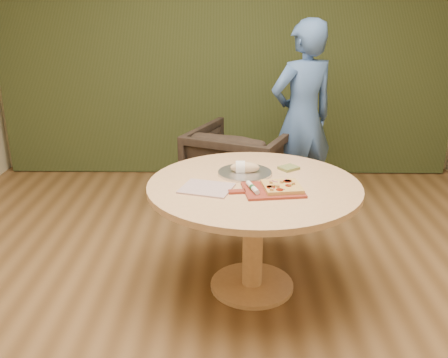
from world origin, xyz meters
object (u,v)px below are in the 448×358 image
at_px(person_standing, 302,119).
at_px(cutlery_roll, 253,187).
at_px(pedestal_table, 254,204).
at_px(pizza_paddle, 271,190).
at_px(serving_tray, 245,173).
at_px(flatbread_pizza, 282,187).
at_px(armchair, 241,165).
at_px(bread_roll, 244,168).

bearing_deg(person_standing, cutlery_roll, 46.77).
bearing_deg(pedestal_table, cutlery_roll, -95.93).
bearing_deg(pizza_paddle, person_standing, 67.78).
xyz_separation_m(cutlery_roll, serving_tray, (-0.04, 0.33, -0.02)).
bearing_deg(pedestal_table, flatbread_pizza, -37.83).
relative_size(pizza_paddle, flatbread_pizza, 1.87).
xyz_separation_m(flatbread_pizza, armchair, (-0.22, 1.46, -0.35)).
distance_m(pizza_paddle, serving_tray, 0.35).
xyz_separation_m(pedestal_table, armchair, (-0.05, 1.34, -0.18)).
distance_m(serving_tray, bread_roll, 0.04).
relative_size(cutlery_roll, bread_roll, 1.02).
height_order(serving_tray, armchair, armchair).
bearing_deg(pizza_paddle, flatbread_pizza, 0.09).
distance_m(pizza_paddle, bread_roll, 0.35).
bearing_deg(serving_tray, person_standing, 65.76).
xyz_separation_m(pedestal_table, person_standing, (0.47, 1.35, 0.24)).
distance_m(armchair, person_standing, 0.67).
height_order(armchair, person_standing, person_standing).
relative_size(cutlery_roll, armchair, 0.23).
height_order(serving_tray, bread_roll, bread_roll).
bearing_deg(cutlery_roll, bread_roll, 81.53).
relative_size(cutlery_roll, person_standing, 0.12).
height_order(serving_tray, person_standing, person_standing).
distance_m(cutlery_roll, bread_roll, 0.33).
height_order(pizza_paddle, person_standing, person_standing).
distance_m(serving_tray, armchair, 1.21).
height_order(cutlery_roll, bread_roll, bread_roll).
distance_m(pedestal_table, serving_tray, 0.24).
xyz_separation_m(bread_roll, armchair, (0.01, 1.16, -0.37)).
bearing_deg(person_standing, bread_roll, 40.21).
bearing_deg(serving_tray, cutlery_roll, -83.36).
height_order(pedestal_table, bread_roll, bread_roll).
relative_size(flatbread_pizza, person_standing, 0.15).
xyz_separation_m(pizza_paddle, armchair, (-0.15, 1.47, -0.33)).
bearing_deg(armchair, pedestal_table, 116.00).
height_order(bread_roll, person_standing, person_standing).
relative_size(pedestal_table, bread_roll, 6.95).
height_order(pizza_paddle, cutlery_roll, cutlery_roll).
relative_size(bread_roll, armchair, 0.23).
xyz_separation_m(flatbread_pizza, person_standing, (0.31, 1.47, 0.07)).
relative_size(armchair, person_standing, 0.50).
bearing_deg(bread_roll, cutlery_roll, -81.84).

